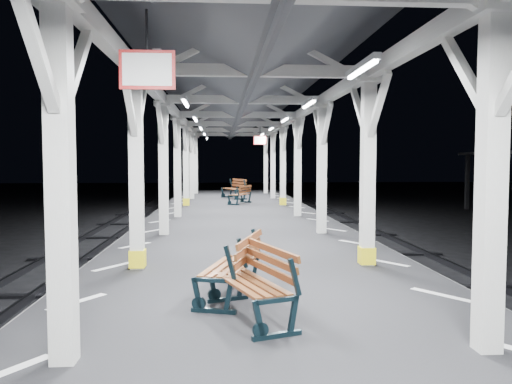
{
  "coord_description": "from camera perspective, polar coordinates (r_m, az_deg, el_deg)",
  "views": [
    {
      "loc": [
        -0.56,
        -6.57,
        2.84
      ],
      "look_at": [
        0.16,
        3.81,
        2.2
      ],
      "focal_mm": 35.0,
      "sensor_mm": 36.0,
      "label": 1
    }
  ],
  "objects": [
    {
      "name": "ground",
      "position": [
        7.18,
        0.88,
        -19.79
      ],
      "size": [
        120.0,
        120.0,
        0.0
      ],
      "primitive_type": "plane",
      "color": "black",
      "rests_on": "ground"
    },
    {
      "name": "platform",
      "position": [
        7.0,
        0.89,
        -16.02
      ],
      "size": [
        6.0,
        50.0,
        1.0
      ],
      "primitive_type": "cube",
      "color": "black",
      "rests_on": "ground"
    },
    {
      "name": "hazard_stripes_left",
      "position": [
        7.08,
        -19.74,
        -11.73
      ],
      "size": [
        1.0,
        48.0,
        0.01
      ],
      "primitive_type": "cube",
      "color": "silver",
      "rests_on": "platform"
    },
    {
      "name": "hazard_stripes_right",
      "position": [
        7.46,
        20.37,
        -10.96
      ],
      "size": [
        1.0,
        48.0,
        0.01
      ],
      "primitive_type": "cube",
      "color": "silver",
      "rests_on": "platform"
    },
    {
      "name": "canopy",
      "position": [
        6.79,
        0.94,
        18.23
      ],
      "size": [
        5.4,
        49.0,
        4.65
      ],
      "color": "silver",
      "rests_on": "platform"
    },
    {
      "name": "bench_near",
      "position": [
        5.97,
        0.05,
        -9.96
      ],
      "size": [
        1.04,
        1.65,
        0.84
      ],
      "rotation": [
        0.0,
        0.0,
        0.34
      ],
      "color": "black",
      "rests_on": "platform"
    },
    {
      "name": "bench_mid",
      "position": [
        6.81,
        -2.29,
        -8.26
      ],
      "size": [
        0.98,
        1.66,
        0.85
      ],
      "rotation": [
        0.0,
        0.0,
        -0.28
      ],
      "color": "black",
      "rests_on": "platform"
    },
    {
      "name": "bench_far",
      "position": [
        21.59,
        -1.65,
        -0.22
      ],
      "size": [
        1.1,
        1.57,
        0.8
      ],
      "rotation": [
        0.0,
        0.0,
        -0.43
      ],
      "color": "black",
      "rests_on": "platform"
    },
    {
      "name": "bench_extra",
      "position": [
        24.69,
        -2.36,
        0.45
      ],
      "size": [
        1.26,
        1.9,
        0.97
      ],
      "rotation": [
        0.0,
        0.0,
        0.38
      ],
      "color": "black",
      "rests_on": "platform"
    }
  ]
}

